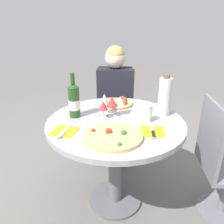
{
  "coord_description": "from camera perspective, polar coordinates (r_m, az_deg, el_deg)",
  "views": [
    {
      "loc": [
        0.08,
        -1.41,
        1.41
      ],
      "look_at": [
        -0.02,
        -0.09,
        0.85
      ],
      "focal_mm": 35.0,
      "sensor_mm": 36.0,
      "label": 1
    }
  ],
  "objects": [
    {
      "name": "chair_behind_diner",
      "position": [
        2.48,
        0.8,
        -0.14
      ],
      "size": [
        0.41,
        0.41,
        0.91
      ],
      "rotation": [
        0.0,
        0.0,
        3.14
      ],
      "color": "slate",
      "rests_on": "ground_plane"
    },
    {
      "name": "place_setting_left",
      "position": [
        1.43,
        -12.29,
        -4.93
      ],
      "size": [
        0.18,
        0.19,
        0.01
      ],
      "color": "gold",
      "rests_on": "dining_table"
    },
    {
      "name": "wine_bottle",
      "position": [
        1.6,
        -9.88,
        2.96
      ],
      "size": [
        0.08,
        0.08,
        0.33
      ],
      "color": "#23471E",
      "rests_on": "dining_table"
    },
    {
      "name": "wine_glass_back_right",
      "position": [
        1.62,
        2.17,
        2.8
      ],
      "size": [
        0.07,
        0.07,
        0.14
      ],
      "color": "silver",
      "rests_on": "dining_table"
    },
    {
      "name": "chair_empty_side",
      "position": [
        1.81,
        26.78,
        -12.36
      ],
      "size": [
        0.41,
        0.41,
        0.91
      ],
      "rotation": [
        0.0,
        0.0,
        -1.57
      ],
      "color": "slate",
      "rests_on": "ground_plane"
    },
    {
      "name": "wine_glass_back_left",
      "position": [
        1.63,
        -1.99,
        3.35
      ],
      "size": [
        0.07,
        0.07,
        0.16
      ],
      "color": "silver",
      "rests_on": "dining_table"
    },
    {
      "name": "seated_diner",
      "position": [
        2.3,
        0.6,
        0.9
      ],
      "size": [
        0.36,
        0.44,
        1.18
      ],
      "rotation": [
        0.0,
        0.0,
        3.14
      ],
      "color": "black",
      "rests_on": "ground_plane"
    },
    {
      "name": "tall_carafe",
      "position": [
        1.65,
        13.59,
        4.02
      ],
      "size": [
        0.1,
        0.1,
        0.3
      ],
      "color": "silver",
      "rests_on": "dining_table"
    },
    {
      "name": "place_setting_right",
      "position": [
        1.42,
        10.58,
        -5.0
      ],
      "size": [
        0.15,
        0.19,
        0.01
      ],
      "color": "gold",
      "rests_on": "dining_table"
    },
    {
      "name": "wine_glass_center",
      "position": [
        1.58,
        -0.02,
        2.73
      ],
      "size": [
        0.08,
        0.08,
        0.16
      ],
      "color": "silver",
      "rests_on": "dining_table"
    },
    {
      "name": "pizza_large",
      "position": [
        1.34,
        0.27,
        -6.2
      ],
      "size": [
        0.36,
        0.36,
        0.05
      ],
      "color": "#DBB26B",
      "rests_on": "dining_table"
    },
    {
      "name": "dining_table",
      "position": [
        1.63,
        0.91,
        -6.79
      ],
      "size": [
        0.98,
        0.98,
        0.75
      ],
      "color": "slate",
      "rests_on": "ground_plane"
    },
    {
      "name": "ground_plane",
      "position": [
        1.99,
        0.79,
        -21.94
      ],
      "size": [
        12.0,
        12.0,
        0.0
      ],
      "primitive_type": "plane",
      "color": "slate",
      "rests_on": "ground"
    },
    {
      "name": "pizza_small_far",
      "position": [
        1.84,
        1.82,
        2.36
      ],
      "size": [
        0.25,
        0.25,
        0.05
      ],
      "color": "tan",
      "rests_on": "dining_table"
    },
    {
      "name": "sugar_shaker",
      "position": [
        1.54,
        9.29,
        -0.44
      ],
      "size": [
        0.06,
        0.06,
        0.12
      ],
      "color": "silver",
      "rests_on": "dining_table"
    },
    {
      "name": "wine_glass_front_left",
      "position": [
        1.56,
        -2.3,
        1.67
      ],
      "size": [
        0.07,
        0.07,
        0.14
      ],
      "color": "silver",
      "rests_on": "dining_table"
    }
  ]
}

